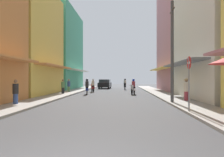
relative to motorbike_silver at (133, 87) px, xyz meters
name	(u,v)px	position (x,y,z in m)	size (l,w,h in m)	color
ground_plane	(112,97)	(-2.02, -2.89, -0.70)	(89.19, 89.19, 0.00)	#424244
sidewalk_left	(57,96)	(-6.97, -2.89, -0.64)	(2.15, 48.54, 0.12)	#9E9991
sidewalk_right	(168,96)	(2.92, -2.89, -0.64)	(2.15, 48.54, 0.12)	#9E9991
building_left_mid	(21,42)	(-11.04, -1.23, 4.50)	(7.05, 9.42, 10.42)	#EFD159
building_left_far	(56,50)	(-11.04, 10.52, 5.13)	(7.05, 12.09, 11.67)	#4CB28C
building_right_far	(187,30)	(6.99, 5.75, 6.99)	(7.05, 10.39, 15.40)	#B7727F
motorbike_silver	(133,87)	(0.00, 0.00, 0.00)	(0.65, 1.78, 1.58)	black
motorbike_red	(93,86)	(-4.63, 3.93, 0.00)	(0.70, 1.76, 1.58)	black
motorbike_blue	(87,87)	(-4.70, 0.03, 0.00)	(0.56, 1.80, 1.58)	black
motorbike_black	(125,85)	(-0.73, 9.45, 0.00)	(0.55, 1.81, 1.58)	black
parked_car	(105,84)	(-3.88, 12.91, 0.04)	(1.95, 4.18, 1.45)	black
pedestrian_midway	(63,87)	(-7.01, -0.63, 0.06)	(0.34, 0.34, 1.55)	#262628
pedestrian_crossing	(16,93)	(-7.43, -9.69, 0.08)	(0.34, 0.34, 1.57)	#334C8C
pedestrian_far	(69,86)	(-7.16, 2.42, 0.07)	(0.34, 0.34, 1.55)	#598C59
pedestrian_foreground	(186,88)	(3.29, -7.16, 0.23)	(0.44, 0.44, 1.66)	#99333F
utility_pole	(172,51)	(2.09, -8.27, 2.65)	(0.20, 1.20, 6.56)	#4C4C4F
street_sign_no_entry	(189,77)	(1.99, -12.23, 1.01)	(0.07, 0.60, 2.65)	gray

